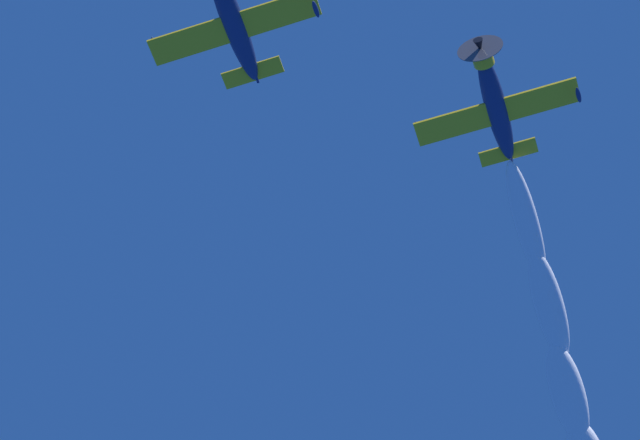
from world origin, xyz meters
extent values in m
ellipsoid|color=navy|center=(-2.21, -0.51, 55.82)|extent=(5.04, 5.06, 1.40)
cube|color=yellow|center=(-2.34, -0.39, 55.65)|extent=(6.39, 6.31, 0.92)
ellipsoid|color=navy|center=(0.36, 2.23, 55.31)|extent=(0.76, 0.75, 0.29)
ellipsoid|color=navy|center=(-5.04, -3.02, 56.00)|extent=(0.76, 0.75, 0.29)
cube|color=yellow|center=(-4.08, 1.40, 55.68)|extent=(2.54, 2.52, 0.40)
cube|color=navy|center=(-4.11, 1.49, 56.13)|extent=(0.89, 0.82, 1.08)
ellipsoid|color=#1E232D|center=(-2.01, -0.66, 56.21)|extent=(1.48, 1.44, 0.74)
ellipsoid|color=navy|center=(-0.60, 12.23, 56.04)|extent=(5.02, 5.05, 1.19)
cylinder|color=yellow|center=(1.36, 10.24, 56.14)|extent=(1.33, 1.28, 1.05)
cone|color=black|center=(1.77, 9.81, 56.17)|extent=(0.81, 0.79, 0.51)
cylinder|color=#3F3F47|center=(1.68, 9.91, 56.16)|extent=(1.67, 1.54, 2.24)
cube|color=yellow|center=(-0.73, 12.35, 55.88)|extent=(6.40, 6.32, 0.68)
ellipsoid|color=navy|center=(1.97, 14.99, 55.64)|extent=(0.75, 0.75, 0.26)
ellipsoid|color=navy|center=(-3.43, 9.71, 56.13)|extent=(0.75, 0.75, 0.26)
cube|color=yellow|center=(-2.47, 14.13, 55.99)|extent=(2.55, 2.52, 0.30)
cube|color=navy|center=(-2.50, 14.21, 56.45)|extent=(0.86, 0.82, 1.05)
ellipsoid|color=#1E232D|center=(-0.40, 12.06, 56.43)|extent=(1.46, 1.45, 0.68)
ellipsoid|color=white|center=(-5.45, 17.12, 55.72)|extent=(6.52, 6.60, 1.51)
ellipsoid|color=white|center=(-9.47, 21.20, 55.61)|extent=(6.77, 6.85, 1.84)
ellipsoid|color=white|center=(-14.05, 25.50, 55.26)|extent=(7.02, 7.09, 2.18)
camera|label=1|loc=(28.06, -12.64, 1.90)|focal=79.57mm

